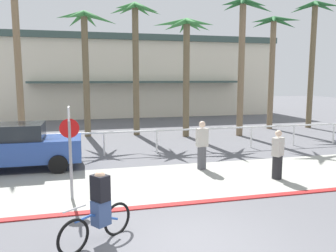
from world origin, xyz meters
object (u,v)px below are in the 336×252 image
at_px(palm_tree_3, 136,35).
at_px(palm_tree_2, 85,45).
at_px(palm_tree_4, 186,46).
at_px(stop_sign_bike_lane, 70,139).
at_px(palm_tree_6, 273,47).
at_px(palm_tree_5, 243,38).
at_px(car_blue_1, 17,146).
at_px(palm_tree_7, 313,37).
at_px(pedestrian_1, 202,147).
at_px(pedestrian_0, 278,157).
at_px(cyclist_blue_0, 99,209).

bearing_deg(palm_tree_3, palm_tree_2, 176.16).
xyz_separation_m(palm_tree_3, palm_tree_4, (2.60, -1.28, -0.66)).
relative_size(stop_sign_bike_lane, palm_tree_6, 0.36).
distance_m(palm_tree_5, car_blue_1, 13.06).
height_order(palm_tree_5, palm_tree_7, palm_tree_7).
relative_size(palm_tree_3, car_blue_1, 1.71).
bearing_deg(car_blue_1, palm_tree_4, 33.63).
relative_size(palm_tree_7, pedestrian_1, 4.63).
bearing_deg(pedestrian_0, car_blue_1, 158.53).
xyz_separation_m(palm_tree_2, car_blue_1, (-2.60, -6.79, -4.25)).
height_order(palm_tree_3, palm_tree_4, palm_tree_3).
distance_m(stop_sign_bike_lane, car_blue_1, 4.25).
bearing_deg(palm_tree_2, cyclist_blue_0, -89.94).
bearing_deg(stop_sign_bike_lane, palm_tree_7, 34.52).
bearing_deg(stop_sign_bike_lane, palm_tree_6, 40.66).
relative_size(palm_tree_4, pedestrian_1, 3.69).
height_order(car_blue_1, cyclist_blue_0, car_blue_1).
relative_size(stop_sign_bike_lane, palm_tree_5, 0.33).
height_order(palm_tree_3, palm_tree_7, palm_tree_7).
relative_size(cyclist_blue_0, pedestrian_1, 0.85).
relative_size(palm_tree_2, pedestrian_1, 3.92).
bearing_deg(pedestrian_0, palm_tree_4, 93.24).
distance_m(palm_tree_5, palm_tree_7, 6.19).
distance_m(palm_tree_2, car_blue_1, 8.42).
bearing_deg(cyclist_blue_0, palm_tree_3, 77.80).
distance_m(palm_tree_2, pedestrian_0, 12.52).
xyz_separation_m(palm_tree_6, cyclist_blue_0, (-11.70, -13.26, -4.57)).
xyz_separation_m(palm_tree_7, pedestrian_1, (-10.58, -8.30, -5.12)).
relative_size(palm_tree_3, palm_tree_6, 1.05).
bearing_deg(pedestrian_0, stop_sign_bike_lane, -177.16).
height_order(palm_tree_6, car_blue_1, palm_tree_6).
height_order(palm_tree_4, palm_tree_5, palm_tree_5).
height_order(palm_tree_4, pedestrian_1, palm_tree_4).
xyz_separation_m(palm_tree_2, palm_tree_4, (5.42, -1.46, -0.05)).
distance_m(palm_tree_6, car_blue_1, 16.49).
height_order(cyclist_blue_0, pedestrian_1, pedestrian_1).
bearing_deg(stop_sign_bike_lane, palm_tree_5, 42.88).
xyz_separation_m(palm_tree_6, pedestrian_1, (-7.80, -8.50, -4.43)).
bearing_deg(cyclist_blue_0, pedestrian_0, 26.97).
bearing_deg(pedestrian_0, pedestrian_1, 138.67).
xyz_separation_m(palm_tree_2, cyclist_blue_0, (0.01, -13.14, -4.43)).
bearing_deg(palm_tree_7, palm_tree_3, -179.47).
xyz_separation_m(palm_tree_4, cyclist_blue_0, (-5.40, -11.67, -4.38)).
relative_size(palm_tree_4, palm_tree_6, 0.91).
xyz_separation_m(palm_tree_3, pedestrian_1, (1.10, -8.20, -4.91)).
xyz_separation_m(stop_sign_bike_lane, car_blue_1, (-2.00, 3.67, -0.81)).
xyz_separation_m(palm_tree_4, palm_tree_7, (9.08, 1.38, 0.87)).
bearing_deg(pedestrian_1, stop_sign_bike_lane, -155.29).
height_order(palm_tree_3, cyclist_blue_0, palm_tree_3).
relative_size(stop_sign_bike_lane, car_blue_1, 0.58).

